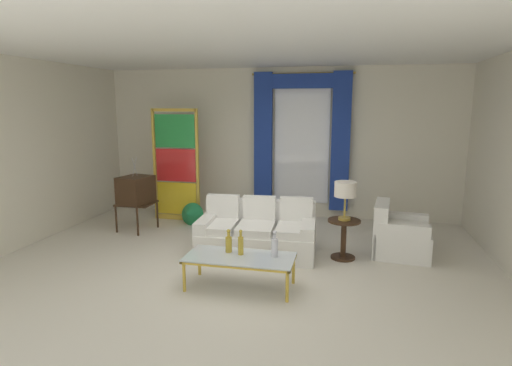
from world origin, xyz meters
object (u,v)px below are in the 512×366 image
object	(u,v)px
coffee_table	(240,259)
round_side_table	(344,235)
bottle_amber_squat	(275,246)
stained_glass_divider	(176,167)
bottle_crystal_tall	(229,243)
bottle_blue_decanter	(241,245)
peacock_figurine	(190,215)
couch_white_long	(258,234)
table_lamp_brass	(345,191)
vintage_tv	(136,191)
armchair_white	(398,236)

from	to	relation	value
coffee_table	round_side_table	distance (m)	1.81
bottle_amber_squat	stained_glass_divider	distance (m)	3.70
bottle_crystal_tall	bottle_amber_squat	distance (m)	0.60
round_side_table	bottle_amber_squat	bearing A→B (deg)	-123.50
bottle_crystal_tall	bottle_amber_squat	world-z (taller)	bottle_amber_squat
bottle_blue_decanter	round_side_table	bearing A→B (deg)	45.42
peacock_figurine	round_side_table	world-z (taller)	round_side_table
bottle_blue_decanter	stained_glass_divider	xyz separation A→B (m)	(-2.04, 2.74, 0.52)
couch_white_long	bottle_amber_squat	bearing A→B (deg)	-68.00
coffee_table	table_lamp_brass	world-z (taller)	table_lamp_brass
bottle_crystal_tall	vintage_tv	distance (m)	2.97
bottle_amber_squat	table_lamp_brass	distance (m)	1.56
couch_white_long	peacock_figurine	bearing A→B (deg)	143.84
bottle_amber_squat	vintage_tv	xyz separation A→B (m)	(-2.90, 1.89, 0.18)
stained_glass_divider	round_side_table	world-z (taller)	stained_glass_divider
coffee_table	bottle_blue_decanter	distance (m)	0.18
stained_glass_divider	vintage_tv	bearing A→B (deg)	-117.67
bottle_crystal_tall	round_side_table	size ratio (longest dim) A/B	0.51
armchair_white	table_lamp_brass	size ratio (longest dim) A/B	1.58
bottle_amber_squat	peacock_figurine	xyz separation A→B (m)	(-2.04, 2.33, -0.32)
vintage_tv	table_lamp_brass	size ratio (longest dim) A/B	2.36
vintage_tv	peacock_figurine	distance (m)	1.09
armchair_white	bottle_crystal_tall	bearing A→B (deg)	-144.91
bottle_amber_squat	armchair_white	xyz separation A→B (m)	(1.62, 1.59, -0.26)
coffee_table	round_side_table	bearing A→B (deg)	46.90
couch_white_long	round_side_table	xyz separation A→B (m)	(1.30, 0.04, 0.05)
bottle_crystal_tall	round_side_table	xyz separation A→B (m)	(1.42, 1.21, -0.17)
coffee_table	bottle_amber_squat	distance (m)	0.46
bottle_blue_decanter	bottle_amber_squat	size ratio (longest dim) A/B	0.97
couch_white_long	vintage_tv	world-z (taller)	vintage_tv
coffee_table	bottle_crystal_tall	bearing A→B (deg)	146.48
bottle_amber_squat	round_side_table	bearing A→B (deg)	56.50
vintage_tv	bottle_crystal_tall	bearing A→B (deg)	-38.91
vintage_tv	armchair_white	distance (m)	4.55
stained_glass_divider	coffee_table	bearing A→B (deg)	-53.88
bottle_crystal_tall	peacock_figurine	bearing A→B (deg)	122.05
couch_white_long	bottle_blue_decanter	bearing A→B (deg)	-87.34
couch_white_long	table_lamp_brass	bearing A→B (deg)	1.82
stained_glass_divider	peacock_figurine	xyz separation A→B (m)	(0.43, -0.38, -0.84)
round_side_table	vintage_tv	bearing A→B (deg)	170.04
coffee_table	bottle_blue_decanter	bearing A→B (deg)	93.69
armchair_white	stained_glass_divider	distance (m)	4.31
bottle_crystal_tall	stained_glass_divider	world-z (taller)	stained_glass_divider
couch_white_long	bottle_amber_squat	size ratio (longest dim) A/B	5.42
bottle_amber_squat	armchair_white	size ratio (longest dim) A/B	0.37
bottle_blue_decanter	vintage_tv	bearing A→B (deg)	142.30
vintage_tv	peacock_figurine	world-z (taller)	vintage_tv
stained_glass_divider	bottle_blue_decanter	bearing A→B (deg)	-53.32
couch_white_long	bottle_crystal_tall	bearing A→B (deg)	-95.73
armchair_white	bottle_amber_squat	bearing A→B (deg)	-135.59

